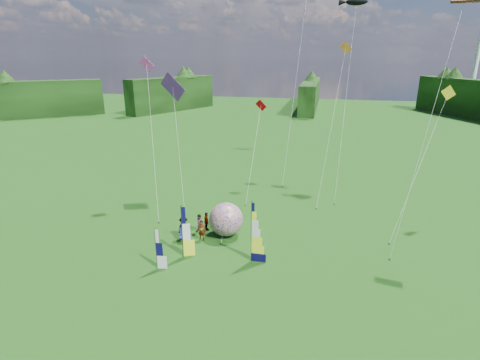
% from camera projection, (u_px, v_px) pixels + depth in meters
% --- Properties ---
extents(ground, '(220.00, 220.00, 0.00)m').
position_uv_depth(ground, '(241.00, 279.00, 24.62)').
color(ground, '#225317').
rests_on(ground, ground).
extents(treeline_ring, '(210.00, 210.00, 8.00)m').
position_uv_depth(treeline_ring, '(241.00, 224.00, 23.35)').
color(treeline_ring, '#285C1B').
rests_on(treeline_ring, ground).
extents(turbine_right, '(8.00, 1.20, 30.00)m').
position_uv_depth(turbine_right, '(478.00, 51.00, 104.57)').
color(turbine_right, silver).
rests_on(turbine_right, ground).
extents(feather_banner_main, '(1.22, 0.10, 4.48)m').
position_uv_depth(feather_banner_main, '(251.00, 233.00, 26.08)').
color(feather_banner_main, '#0B083C').
rests_on(feather_banner_main, ground).
extents(side_banner_left, '(1.04, 0.48, 3.91)m').
position_uv_depth(side_banner_left, '(182.00, 232.00, 26.76)').
color(side_banner_left, '#F9FF22').
rests_on(side_banner_left, ground).
extents(side_banner_far, '(0.89, 0.21, 2.97)m').
position_uv_depth(side_banner_far, '(156.00, 249.00, 25.37)').
color(side_banner_far, white).
rests_on(side_banner_far, ground).
extents(bol_inflatable, '(2.84, 2.84, 2.76)m').
position_uv_depth(bol_inflatable, '(226.00, 219.00, 30.24)').
color(bol_inflatable, '#180FA3').
rests_on(bol_inflatable, ground).
extents(spectator_a, '(0.62, 0.41, 1.70)m').
position_uv_depth(spectator_a, '(202.00, 230.00, 29.53)').
color(spectator_a, '#66594C').
rests_on(spectator_a, ground).
extents(spectator_b, '(0.82, 0.47, 1.60)m').
position_uv_depth(spectator_b, '(200.00, 224.00, 30.84)').
color(spectator_b, '#66594C').
rests_on(spectator_b, ground).
extents(spectator_c, '(0.84, 1.29, 1.87)m').
position_uv_depth(spectator_c, '(184.00, 228.00, 29.78)').
color(spectator_c, '#66594C').
rests_on(spectator_c, ground).
extents(spectator_d, '(0.86, 0.99, 1.61)m').
position_uv_depth(spectator_d, '(207.00, 221.00, 31.25)').
color(spectator_d, '#66594C').
rests_on(spectator_d, ground).
extents(camp_chair, '(0.85, 0.85, 1.15)m').
position_uv_depth(camp_chair, '(183.00, 236.00, 29.29)').
color(camp_chair, navy).
rests_on(camp_chair, ground).
extents(kite_whale, '(3.91, 13.31, 20.89)m').
position_uv_depth(kite_whale, '(347.00, 92.00, 38.29)').
color(kite_whale, black).
rests_on(kite_whale, ground).
extents(kite_rainbow_delta, '(10.66, 12.74, 13.49)m').
position_uv_depth(kite_rainbow_delta, '(178.00, 136.00, 35.30)').
color(kite_rainbow_delta, red).
rests_on(kite_rainbow_delta, ground).
extents(kite_parafoil, '(9.38, 10.29, 19.22)m').
position_uv_depth(kite_parafoil, '(428.00, 122.00, 25.79)').
color(kite_parafoil, '#A33C1C').
rests_on(kite_parafoil, ground).
extents(small_kite_red, '(4.37, 9.59, 9.93)m').
position_uv_depth(small_kite_red, '(254.00, 148.00, 38.35)').
color(small_kite_red, '#EE0007').
rests_on(small_kite_red, ground).
extents(small_kite_orange, '(4.60, 11.68, 15.86)m').
position_uv_depth(small_kite_orange, '(332.00, 119.00, 37.38)').
color(small_kite_orange, orange).
rests_on(small_kite_orange, ground).
extents(small_kite_yellow, '(9.11, 11.03, 12.07)m').
position_uv_depth(small_kite_yellow, '(421.00, 159.00, 30.13)').
color(small_kite_yellow, yellow).
rests_on(small_kite_yellow, ground).
extents(small_kite_pink, '(6.43, 9.32, 14.47)m').
position_uv_depth(small_kite_pink, '(152.00, 134.00, 33.78)').
color(small_kite_pink, '#E03FAC').
rests_on(small_kite_pink, ground).
extents(small_kite_green, '(7.16, 13.13, 22.83)m').
position_uv_depth(small_kite_green, '(296.00, 79.00, 42.71)').
color(small_kite_green, green).
rests_on(small_kite_green, ground).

